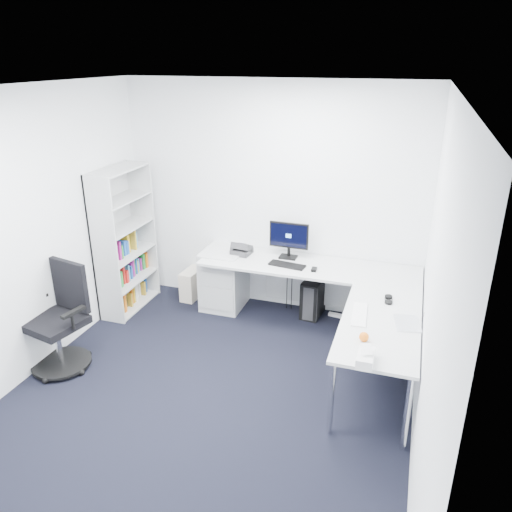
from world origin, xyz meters
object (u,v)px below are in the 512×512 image
(l_desk, at_px, (301,307))
(task_chair, at_px, (54,320))
(bookshelf, at_px, (125,241))
(monitor, at_px, (289,240))
(laptop, at_px, (409,313))

(l_desk, xyz_separation_m, task_chair, (-2.14, -1.33, 0.18))
(l_desk, relative_size, bookshelf, 1.42)
(l_desk, bearing_deg, task_chair, -148.12)
(task_chair, bearing_deg, monitor, 56.49)
(task_chair, distance_m, monitor, 2.63)
(bookshelf, relative_size, monitor, 3.79)
(l_desk, height_order, bookshelf, bookshelf)
(monitor, bearing_deg, l_desk, -59.29)
(task_chair, relative_size, monitor, 2.34)
(l_desk, relative_size, task_chair, 2.30)
(monitor, bearing_deg, laptop, -39.10)
(l_desk, distance_m, monitor, 0.81)
(task_chair, distance_m, laptop, 3.33)
(bookshelf, relative_size, task_chair, 1.62)
(task_chair, bearing_deg, bookshelf, 103.68)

